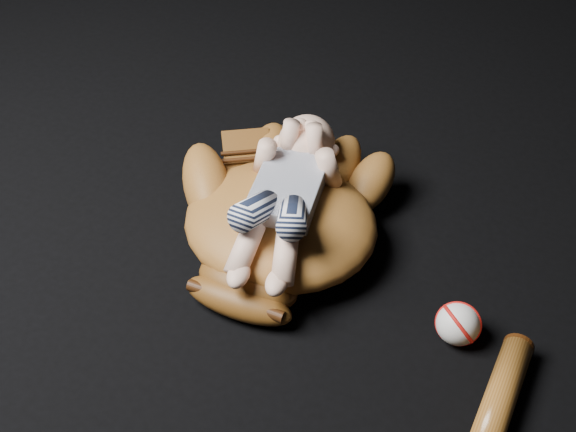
{
  "coord_description": "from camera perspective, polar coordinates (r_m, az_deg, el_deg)",
  "views": [
    {
      "loc": [
        0.4,
        -0.71,
        0.98
      ],
      "look_at": [
        -0.04,
        0.15,
        0.08
      ],
      "focal_mm": 50.0,
      "sensor_mm": 36.0,
      "label": 1
    }
  ],
  "objects": [
    {
      "name": "baseball",
      "position": [
        1.25,
        12.01,
        -7.51
      ],
      "size": [
        0.09,
        0.09,
        0.07
      ],
      "primitive_type": "sphere",
      "rotation": [
        0.0,
        0.0,
        -0.34
      ],
      "color": "silver",
      "rests_on": "ground"
    },
    {
      "name": "baseball_glove",
      "position": [
        1.33,
        -0.53,
        -0.01
      ],
      "size": [
        0.43,
        0.48,
        0.15
      ],
      "primitive_type": null,
      "rotation": [
        0.0,
        0.0,
        0.05
      ],
      "color": "brown",
      "rests_on": "ground"
    },
    {
      "name": "newborn_baby",
      "position": [
        1.28,
        -0.36,
        1.41
      ],
      "size": [
        0.25,
        0.4,
        0.15
      ],
      "primitive_type": null,
      "rotation": [
        0.0,
        0.0,
        0.21
      ],
      "color": "beige",
      "rests_on": "baseball_glove"
    }
  ]
}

